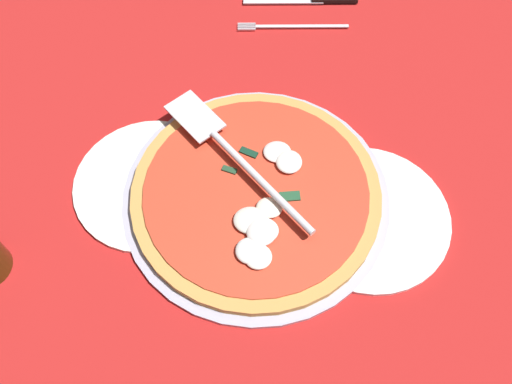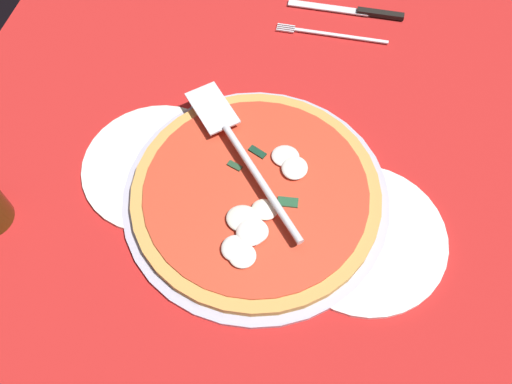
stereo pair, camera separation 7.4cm
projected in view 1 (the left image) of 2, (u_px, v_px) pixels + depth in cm
name	position (u px, v px, depth cm)	size (l,w,h in cm)	color
ground_plane	(248.00, 190.00, 77.55)	(96.36, 96.36, 0.80)	red
checker_pattern	(248.00, 189.00, 77.16)	(96.36, 96.36, 0.10)	white
pizza_pan	(256.00, 197.00, 75.79)	(36.76, 36.76, 1.03)	#AEADC3
dinner_plate_left	(151.00, 184.00, 76.89)	(21.44, 21.44, 1.00)	white
dinner_plate_right	(368.00, 217.00, 74.27)	(22.26, 22.26, 1.00)	white
pizza	(257.00, 194.00, 74.48)	(34.12, 34.12, 2.90)	#CC9549
pizza_server	(234.00, 155.00, 74.79)	(21.57, 23.27, 1.00)	silver
place_setting_far	(302.00, 14.00, 94.03)	(20.55, 14.40, 1.40)	white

